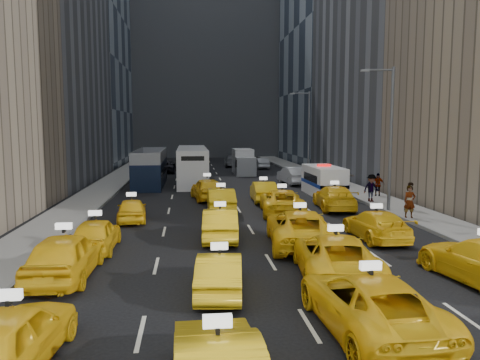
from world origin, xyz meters
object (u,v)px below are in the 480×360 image
object	(u,v)px
taxi_2	(369,302)
pedestrian_0	(410,202)
double_decker	(151,168)
city_bus	(192,165)
taxi_0	(11,337)
nypd_van	(324,181)
box_truck	(243,162)

from	to	relation	value
taxi_2	pedestrian_0	bearing A→B (deg)	-122.25
taxi_2	double_decker	world-z (taller)	double_decker
double_decker	city_bus	distance (m)	4.08
double_decker	city_bus	xyz separation A→B (m)	(3.86, 1.32, 0.08)
taxi_0	double_decker	bearing A→B (deg)	-84.88
nypd_van	box_truck	size ratio (longest dim) A/B	0.95
nypd_van	double_decker	distance (m)	16.32
taxi_0	city_bus	distance (m)	35.07
taxi_2	nypd_van	size ratio (longest dim) A/B	0.93
taxi_2	city_bus	world-z (taller)	city_bus
taxi_0	taxi_2	size ratio (longest dim) A/B	0.79
city_bus	double_decker	bearing A→B (deg)	-155.42
taxi_2	pedestrian_0	xyz separation A→B (m)	(7.93, 13.91, 0.31)
nypd_van	pedestrian_0	distance (m)	10.41
taxi_2	nypd_van	bearing A→B (deg)	-106.22
double_decker	box_truck	xyz separation A→B (m)	(9.74, 9.02, -0.20)
box_truck	pedestrian_0	distance (m)	28.24
taxi_0	pedestrian_0	size ratio (longest dim) A/B	2.35
taxi_2	box_truck	size ratio (longest dim) A/B	0.89
nypd_van	taxi_0	bearing A→B (deg)	-112.50
taxi_0	double_decker	size ratio (longest dim) A/B	0.39
taxi_0	box_truck	size ratio (longest dim) A/B	0.70
nypd_van	city_bus	world-z (taller)	city_bus
box_truck	pedestrian_0	xyz separation A→B (m)	(6.39, -27.50, -0.30)
double_decker	city_bus	size ratio (longest dim) A/B	0.84
taxi_0	taxi_2	xyz separation A→B (m)	(8.61, 1.08, 0.02)
nypd_van	pedestrian_0	xyz separation A→B (m)	(2.07, -10.20, -0.03)
taxi_0	double_decker	world-z (taller)	double_decker
box_truck	pedestrian_0	world-z (taller)	box_truck
taxi_0	taxi_2	distance (m)	8.68
nypd_van	double_decker	world-z (taller)	double_decker
taxi_2	city_bus	bearing A→B (deg)	-85.23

